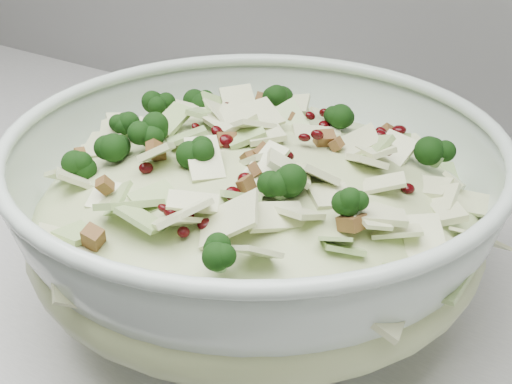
# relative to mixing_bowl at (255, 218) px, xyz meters

# --- Properties ---
(mixing_bowl) EXTENTS (0.43, 0.43, 0.16)m
(mixing_bowl) POSITION_rel_mixing_bowl_xyz_m (0.00, 0.00, 0.00)
(mixing_bowl) COLOR #B6C8BA
(mixing_bowl) RESTS_ON counter
(salad) EXTENTS (0.48, 0.48, 0.16)m
(salad) POSITION_rel_mixing_bowl_xyz_m (0.00, 0.00, 0.03)
(salad) COLOR #C5D591
(salad) RESTS_ON mixing_bowl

